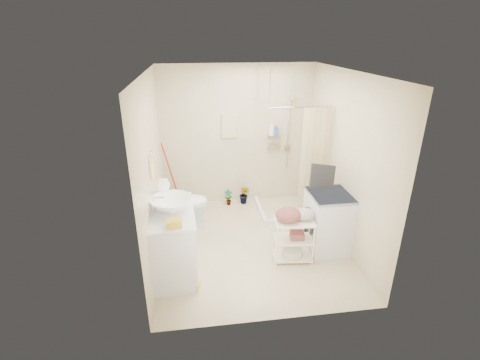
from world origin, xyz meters
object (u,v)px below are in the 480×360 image
Objects in this scene: vanity at (173,242)px; washing_machine at (329,221)px; laundry_rack at (294,236)px; toilet at (183,204)px.

vanity is 1.18× the size of washing_machine.
washing_machine reaches higher than laundry_rack.
laundry_rack is (1.69, 0.06, -0.09)m from vanity.
toilet is 2.39m from washing_machine.
toilet is 1.09× the size of laundry_rack.
toilet is 0.92× the size of washing_machine.
washing_machine is 1.20× the size of laundry_rack.
vanity is at bearing -173.58° from washing_machine.
toilet is at bearing 155.44° from washing_machine.
vanity is 1.41× the size of laundry_rack.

